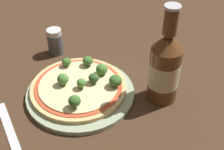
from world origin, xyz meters
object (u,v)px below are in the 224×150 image
Objects in this scene: pizza at (79,88)px; beer_bottle at (165,67)px; fork at (10,130)px; pepper_shaker at (55,42)px.

beer_bottle is at bearing -40.30° from pizza.
fork is at bearing 160.51° from beer_bottle.
pizza is 0.21m from beer_bottle.
pepper_shaker reaches higher than pizza.
beer_bottle reaches higher than pepper_shaker.
beer_bottle is at bearing -100.12° from fork.
pizza is 0.19m from pepper_shaker.
pizza is 0.97× the size of beer_bottle.
pepper_shaker is (0.04, 0.19, 0.02)m from pizza.
pizza is at bearing 139.70° from beer_bottle.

